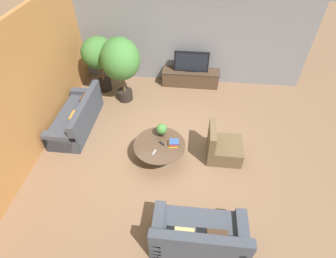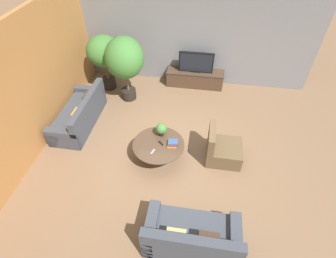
{
  "view_description": "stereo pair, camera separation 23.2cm",
  "coord_description": "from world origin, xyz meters",
  "px_view_note": "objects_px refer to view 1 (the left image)",
  "views": [
    {
      "loc": [
        0.33,
        -4.34,
        4.83
      ],
      "look_at": [
        -0.15,
        0.16,
        0.55
      ],
      "focal_mm": 28.0,
      "sensor_mm": 36.0,
      "label": 1
    },
    {
      "loc": [
        0.56,
        -4.31,
        4.83
      ],
      "look_at": [
        -0.15,
        0.16,
        0.55
      ],
      "focal_mm": 28.0,
      "sensor_mm": 36.0,
      "label": 2
    }
  ],
  "objects_px": {
    "armchair_wicker": "(222,148)",
    "potted_plant_tabletop": "(162,129)",
    "television": "(191,62)",
    "coffee_table": "(160,148)",
    "couch_near_entry": "(199,236)",
    "potted_palm_tall": "(99,55)",
    "media_console": "(190,77)",
    "couch_by_wall": "(78,118)",
    "potted_palm_corner": "(121,61)"
  },
  "relations": [
    {
      "from": "armchair_wicker",
      "to": "potted_plant_tabletop",
      "type": "xyz_separation_m",
      "value": [
        -1.44,
        0.08,
        0.37
      ]
    },
    {
      "from": "television",
      "to": "coffee_table",
      "type": "distance_m",
      "value": 3.3
    },
    {
      "from": "television",
      "to": "coffee_table",
      "type": "relative_size",
      "value": 0.89
    },
    {
      "from": "couch_near_entry",
      "to": "potted_palm_tall",
      "type": "bearing_deg",
      "value": -56.45
    },
    {
      "from": "armchair_wicker",
      "to": "potted_plant_tabletop",
      "type": "distance_m",
      "value": 1.49
    },
    {
      "from": "coffee_table",
      "to": "potted_palm_tall",
      "type": "relative_size",
      "value": 0.7
    },
    {
      "from": "media_console",
      "to": "potted_plant_tabletop",
      "type": "bearing_deg",
      "value": -100.95
    },
    {
      "from": "couch_by_wall",
      "to": "potted_plant_tabletop",
      "type": "bearing_deg",
      "value": 75.71
    },
    {
      "from": "potted_palm_corner",
      "to": "potted_plant_tabletop",
      "type": "distance_m",
      "value": 2.42
    },
    {
      "from": "media_console",
      "to": "television",
      "type": "distance_m",
      "value": 0.56
    },
    {
      "from": "television",
      "to": "potted_palm_corner",
      "type": "bearing_deg",
      "value": -152.34
    },
    {
      "from": "media_console",
      "to": "television",
      "type": "height_order",
      "value": "television"
    },
    {
      "from": "potted_palm_tall",
      "to": "potted_palm_corner",
      "type": "relative_size",
      "value": 0.88
    },
    {
      "from": "couch_by_wall",
      "to": "couch_near_entry",
      "type": "bearing_deg",
      "value": 48.9
    },
    {
      "from": "armchair_wicker",
      "to": "potted_palm_tall",
      "type": "bearing_deg",
      "value": 55.62
    },
    {
      "from": "coffee_table",
      "to": "potted_palm_corner",
      "type": "distance_m",
      "value": 2.76
    },
    {
      "from": "couch_near_entry",
      "to": "potted_palm_corner",
      "type": "xyz_separation_m",
      "value": [
        -2.29,
        4.16,
        1.01
      ]
    },
    {
      "from": "coffee_table",
      "to": "couch_near_entry",
      "type": "bearing_deg",
      "value": -63.86
    },
    {
      "from": "television",
      "to": "potted_palm_corner",
      "type": "height_order",
      "value": "potted_palm_corner"
    },
    {
      "from": "television",
      "to": "couch_by_wall",
      "type": "xyz_separation_m",
      "value": [
        -2.89,
        -2.31,
        -0.53
      ]
    },
    {
      "from": "couch_by_wall",
      "to": "potted_palm_corner",
      "type": "xyz_separation_m",
      "value": [
        0.98,
        1.31,
        1.01
      ]
    },
    {
      "from": "media_console",
      "to": "potted_palm_tall",
      "type": "bearing_deg",
      "value": -168.52
    },
    {
      "from": "couch_by_wall",
      "to": "armchair_wicker",
      "type": "height_order",
      "value": "armchair_wicker"
    },
    {
      "from": "couch_near_entry",
      "to": "potted_palm_corner",
      "type": "relative_size",
      "value": 0.86
    },
    {
      "from": "couch_by_wall",
      "to": "armchair_wicker",
      "type": "bearing_deg",
      "value": 79.93
    },
    {
      "from": "television",
      "to": "couch_near_entry",
      "type": "distance_m",
      "value": 5.21
    },
    {
      "from": "armchair_wicker",
      "to": "potted_plant_tabletop",
      "type": "relative_size",
      "value": 2.64
    },
    {
      "from": "television",
      "to": "potted_plant_tabletop",
      "type": "xyz_separation_m",
      "value": [
        -0.56,
        -2.91,
        -0.17
      ]
    },
    {
      "from": "media_console",
      "to": "potted_palm_tall",
      "type": "relative_size",
      "value": 1.06
    },
    {
      "from": "television",
      "to": "armchair_wicker",
      "type": "xyz_separation_m",
      "value": [
        0.88,
        -2.98,
        -0.55
      ]
    },
    {
      "from": "media_console",
      "to": "potted_palm_corner",
      "type": "relative_size",
      "value": 0.93
    },
    {
      "from": "potted_palm_corner",
      "to": "potted_plant_tabletop",
      "type": "height_order",
      "value": "potted_palm_corner"
    },
    {
      "from": "couch_by_wall",
      "to": "couch_near_entry",
      "type": "distance_m",
      "value": 4.34
    },
    {
      "from": "coffee_table",
      "to": "potted_palm_corner",
      "type": "xyz_separation_m",
      "value": [
        -1.34,
        2.21,
        0.97
      ]
    },
    {
      "from": "couch_near_entry",
      "to": "potted_palm_tall",
      "type": "height_order",
      "value": "potted_palm_tall"
    },
    {
      "from": "television",
      "to": "potted_palm_corner",
      "type": "relative_size",
      "value": 0.55
    },
    {
      "from": "media_console",
      "to": "potted_plant_tabletop",
      "type": "height_order",
      "value": "potted_plant_tabletop"
    },
    {
      "from": "coffee_table",
      "to": "armchair_wicker",
      "type": "xyz_separation_m",
      "value": [
        1.46,
        0.23,
        -0.05
      ]
    },
    {
      "from": "couch_near_entry",
      "to": "potted_palm_tall",
      "type": "relative_size",
      "value": 0.98
    },
    {
      "from": "potted_palm_tall",
      "to": "coffee_table",
      "type": "bearing_deg",
      "value": -51.73
    },
    {
      "from": "armchair_wicker",
      "to": "coffee_table",
      "type": "bearing_deg",
      "value": 99.03
    },
    {
      "from": "television",
      "to": "potted_palm_tall",
      "type": "relative_size",
      "value": 0.62
    },
    {
      "from": "coffee_table",
      "to": "television",
      "type": "bearing_deg",
      "value": 79.8
    },
    {
      "from": "potted_palm_tall",
      "to": "couch_by_wall",
      "type": "bearing_deg",
      "value": -96.58
    },
    {
      "from": "potted_palm_corner",
      "to": "potted_palm_tall",
      "type": "bearing_deg",
      "value": 149.26
    },
    {
      "from": "media_console",
      "to": "potted_palm_corner",
      "type": "bearing_deg",
      "value": -152.3
    },
    {
      "from": "armchair_wicker",
      "to": "potted_palm_corner",
      "type": "bearing_deg",
      "value": 54.66
    },
    {
      "from": "television",
      "to": "potted_plant_tabletop",
      "type": "height_order",
      "value": "television"
    },
    {
      "from": "couch_near_entry",
      "to": "potted_plant_tabletop",
      "type": "distance_m",
      "value": 2.47
    },
    {
      "from": "armchair_wicker",
      "to": "couch_by_wall",
      "type": "bearing_deg",
      "value": 79.93
    }
  ]
}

